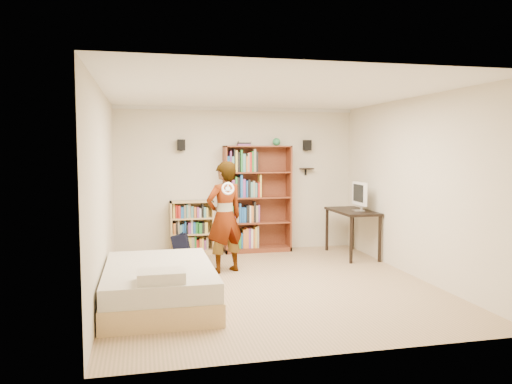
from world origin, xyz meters
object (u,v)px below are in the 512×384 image
low_bookshelf (192,228)px  daybed (159,280)px  tall_bookshelf (257,199)px  computer_desk (352,233)px  person (225,217)px

low_bookshelf → daybed: size_ratio=0.48×
tall_bookshelf → computer_desk: size_ratio=1.63×
computer_desk → low_bookshelf: bearing=163.9°
low_bookshelf → tall_bookshelf: bearing=-1.7°
daybed → person: (1.06, 1.43, 0.57)m
computer_desk → daybed: (-3.49, -2.11, -0.11)m
tall_bookshelf → daybed: (-1.91, -2.88, -0.69)m
tall_bookshelf → person: bearing=-120.7°
person → daybed: bearing=30.4°
tall_bookshelf → daybed: tall_bookshelf is taller
tall_bookshelf → daybed: 3.52m
tall_bookshelf → person: tall_bookshelf is taller
computer_desk → person: bearing=-164.5°
person → tall_bookshelf: bearing=-143.8°
computer_desk → daybed: 4.08m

